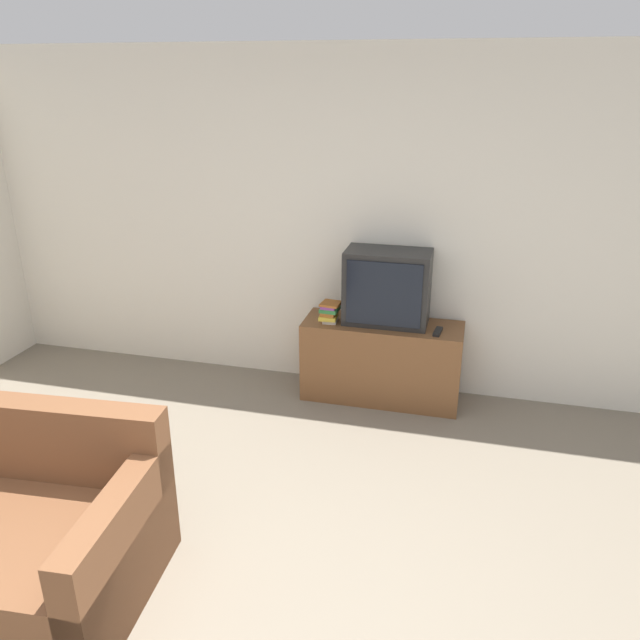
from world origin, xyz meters
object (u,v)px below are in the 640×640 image
object	(u,v)px
tv_stand	(382,361)
remote_on_stand	(438,332)
television	(387,287)
book_stack	(330,312)

from	to	relation	value
tv_stand	remote_on_stand	bearing A→B (deg)	-11.44
tv_stand	remote_on_stand	distance (m)	0.53
television	book_stack	bearing A→B (deg)	-167.16
tv_stand	television	distance (m)	0.59
book_stack	remote_on_stand	world-z (taller)	book_stack
remote_on_stand	tv_stand	bearing A→B (deg)	168.56
television	remote_on_stand	world-z (taller)	television
tv_stand	book_stack	xyz separation A→B (m)	(-0.40, -0.06, 0.39)
tv_stand	book_stack	distance (m)	0.57
television	remote_on_stand	xyz separation A→B (m)	(0.40, -0.12, -0.27)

